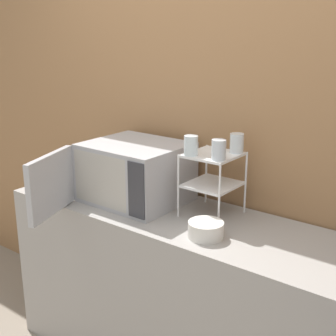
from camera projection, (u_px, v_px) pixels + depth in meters
wall_back at (217, 131)px, 2.46m from camera, size 8.00×0.06×2.60m
counter at (179, 297)px, 2.46m from camera, size 1.95×0.58×0.93m
microwave at (132, 173)px, 2.47m from camera, size 0.53×0.81×0.31m
dish_rack at (213, 171)px, 2.27m from camera, size 0.24×0.26×0.31m
glass_front_left at (191, 145)px, 2.21m from camera, size 0.07×0.07×0.09m
glass_back_right at (237, 143)px, 2.25m from camera, size 0.07×0.07×0.09m
glass_front_right at (219, 150)px, 2.13m from camera, size 0.07×0.07×0.09m
bowl at (206, 230)px, 2.07m from camera, size 0.16×0.16×0.07m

